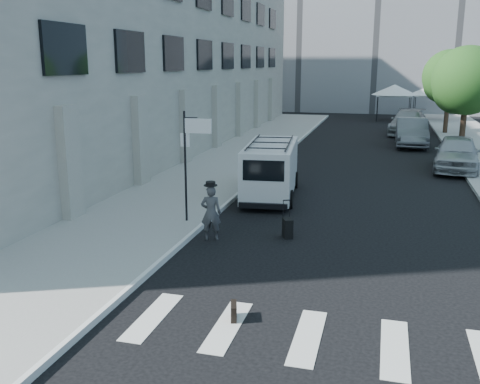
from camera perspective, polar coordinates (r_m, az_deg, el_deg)
The scene contains 15 objects.
ground at distance 13.69m, azimuth -0.19°, elevation -8.18°, with size 120.00×120.00×0.00m, color black.
sidewalk_left at distance 29.69m, azimuth 0.09°, elevation 3.92°, with size 4.50×48.00×0.15m, color gray.
building_left at distance 33.73m, azimuth -11.37°, elevation 14.93°, with size 10.00×44.00×12.00m, color gray.
sign_pole at distance 16.67m, azimuth -5.15°, elevation 5.18°, with size 1.03×0.07×3.50m.
tree_near at distance 32.69m, azimuth 22.85°, elevation 10.64°, with size 3.80×3.83×6.03m.
tree_far at distance 41.63m, azimuth 21.30°, elevation 11.20°, with size 3.80×3.83×6.03m.
tent_left at distance 50.31m, azimuth 16.16°, elevation 10.41°, with size 4.00×4.00×3.20m.
tent_right at distance 50.95m, azimuth 19.81°, elevation 10.18°, with size 4.00×4.00×3.20m.
businessman at distance 15.62m, azimuth -3.12°, elevation -2.24°, with size 0.60×0.39×1.64m, color #3F3F41.
briefcase at distance 11.11m, azimuth -0.67°, elevation -12.62°, with size 0.12×0.44×0.34m, color black.
suitcase at distance 16.00m, azimuth 5.09°, elevation -3.84°, with size 0.39×0.47×1.12m.
cargo_van at distance 20.80m, azimuth 3.33°, elevation 2.50°, with size 2.35×5.58×2.07m.
parked_car_a at distance 27.80m, azimuth 22.13°, elevation 3.86°, with size 2.00×4.98×1.70m, color #9B9FA3.
parked_car_b at distance 35.20m, azimuth 17.83°, elevation 6.09°, with size 1.82×5.22×1.72m, color slate.
parked_car_c at distance 41.06m, azimuth 17.52°, elevation 7.10°, with size 2.40×5.90×1.71m, color gray.
Camera 1 is at (3.38, -12.25, 5.09)m, focal length 40.00 mm.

